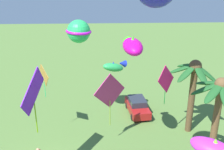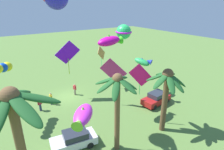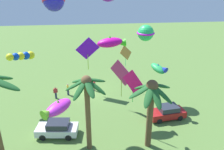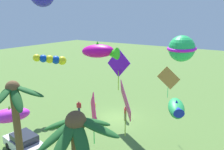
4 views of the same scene
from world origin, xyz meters
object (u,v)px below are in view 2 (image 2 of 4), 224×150
kite_diamond_8 (113,71)px  spectator_2 (75,89)px  parked_car_0 (156,98)px  kite_diamond_2 (140,76)px  palm_tree_0 (167,86)px  kite_fish_6 (83,116)px  kite_ball_5 (124,32)px  kite_fish_9 (110,41)px  spectator_1 (51,98)px  palm_tree_1 (14,119)px  kite_diamond_1 (68,53)px  palm_tree_2 (117,94)px  parked_car_1 (74,139)px  spectator_0 (40,104)px  kite_fish_7 (143,62)px  kite_diamond_4 (101,53)px

kite_diamond_8 → spectator_2: bearing=-60.1°
parked_car_0 → kite_diamond_2: 6.31m
kite_diamond_2 → kite_diamond_8: kite_diamond_2 is taller
palm_tree_0 → kite_fish_6: (7.86, -1.26, -1.02)m
kite_ball_5 → kite_fish_9: bearing=40.2°
parked_car_0 → spectator_1: (10.99, -7.08, 0.06)m
parked_car_0 → kite_fish_6: 11.87m
kite_diamond_2 → palm_tree_1: bearing=13.6°
kite_ball_5 → kite_diamond_1: bearing=-19.0°
parked_car_0 → spectator_2: bearing=-46.6°
palm_tree_2 → kite_diamond_1: 11.30m
parked_car_1 → kite_diamond_2: kite_diamond_2 is taller
kite_fish_6 → palm_tree_2: bearing=160.5°
spectator_0 → kite_fish_7: (-11.98, 4.05, 4.20)m
parked_car_0 → palm_tree_0: bearing=50.6°
palm_tree_1 → spectator_0: palm_tree_1 is taller
kite_fish_7 → kite_fish_9: bearing=9.0°
kite_fish_9 → kite_fish_7: bearing=-171.0°
kite_diamond_4 → kite_fish_6: size_ratio=0.95×
kite_fish_9 → spectator_0: bearing=-36.5°
parked_car_0 → spectator_0: 14.00m
kite_fish_6 → kite_diamond_4: bearing=-126.7°
spectator_2 → kite_fish_7: 9.91m
parked_car_1 → kite_fish_6: bearing=106.0°
palm_tree_0 → kite_diamond_8: 6.98m
palm_tree_0 → kite_diamond_8: bearing=-79.4°
palm_tree_2 → kite_diamond_4: size_ratio=2.39×
kite_diamond_2 → palm_tree_0: bearing=110.8°
palm_tree_1 → kite_fish_7: (-15.21, -6.51, -1.01)m
kite_diamond_8 → parked_car_0: bearing=148.1°
palm_tree_1 → kite_fish_7: 16.58m
parked_car_0 → kite_ball_5: 9.36m
kite_fish_6 → palm_tree_0: bearing=170.9°
kite_diamond_1 → palm_tree_0: bearing=112.8°
palm_tree_2 → kite_fish_9: 6.51m
palm_tree_1 → kite_diamond_4: size_ratio=2.71×
palm_tree_0 → kite_diamond_2: 2.75m
palm_tree_2 → spectator_2: bearing=-95.3°
parked_car_0 → parked_car_1: same height
spectator_2 → kite_diamond_4: 6.22m
spectator_1 → kite_diamond_8: size_ratio=0.35×
spectator_0 → kite_diamond_1: kite_diamond_1 is taller
kite_diamond_2 → palm_tree_2: bearing=27.0°
spectator_0 → spectator_2: (-5.01, -1.61, 0.00)m
spectator_1 → spectator_0: bearing=27.1°
spectator_2 → kite_diamond_2: size_ratio=0.49×
spectator_0 → kite_diamond_2: (-8.24, 7.78, 4.36)m
spectator_2 → parked_car_1: bearing=66.7°
palm_tree_2 → kite_diamond_1: size_ratio=1.60×
kite_ball_5 → palm_tree_0: bearing=78.2°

